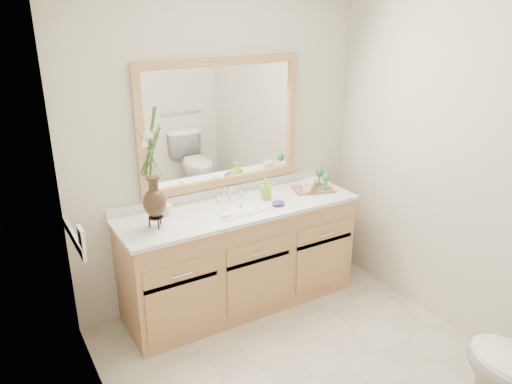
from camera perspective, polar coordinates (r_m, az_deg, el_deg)
floor at (r=3.44m, az=6.99°, el=-20.39°), size 2.60×2.60×0.00m
wall_back at (r=3.84m, az=-4.02°, el=4.83°), size 2.40×0.02×2.40m
wall_left at (r=2.31m, az=-16.24°, el=-7.39°), size 0.02×2.60×2.40m
wall_right at (r=3.63m, az=23.12°, el=2.21°), size 0.02×2.60×2.40m
vanity at (r=3.91m, az=-1.83°, el=-7.53°), size 1.80×0.55×0.80m
counter at (r=3.73m, az=-1.90°, el=-1.91°), size 1.84×0.57×0.03m
sink at (r=3.73m, az=-1.76°, el=-2.56°), size 0.38×0.34×0.23m
mirror at (r=3.77m, az=-3.95°, el=7.74°), size 1.32×0.04×0.97m
switch_plate at (r=3.09m, az=-19.33°, el=-4.90°), size 0.02×0.12×0.12m
flower_vase at (r=3.29m, az=-11.92°, el=4.10°), size 0.18×0.18×0.75m
tumbler at (r=3.61m, az=-10.13°, el=-2.04°), size 0.06×0.06×0.08m
soap_dish at (r=3.53m, az=-3.40°, el=-2.86°), size 0.11×0.11×0.03m
soap_bottle at (r=3.84m, az=1.07°, el=0.24°), size 0.09×0.09×0.15m
purple_dish at (r=3.74m, az=2.57°, el=-1.27°), size 0.13×0.12×0.04m
tray at (r=4.07m, az=6.52°, el=0.32°), size 0.36×0.30×0.02m
mug_left at (r=3.98m, az=5.90°, el=0.73°), size 0.12×0.12×0.10m
mug_right at (r=4.07m, az=6.37°, el=1.12°), size 0.12×0.12×0.09m
goblet_front at (r=4.02m, az=7.98°, el=1.50°), size 0.06×0.06×0.13m
goblet_back at (r=4.14m, az=7.28°, el=2.18°), size 0.06×0.06×0.14m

